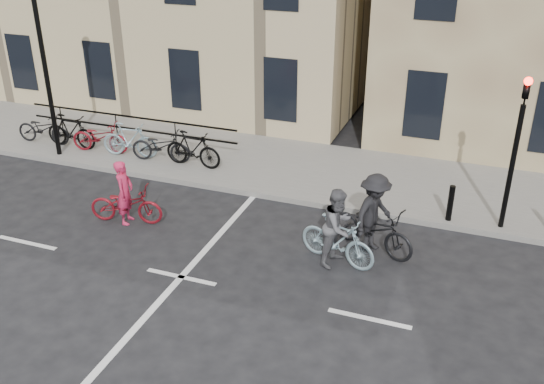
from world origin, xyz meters
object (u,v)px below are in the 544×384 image
(cyclist_dark, at_px, (373,221))
(lamp_post, at_px, (41,43))
(traffic_light, at_px, (518,135))
(cyclist_grey, at_px, (338,234))
(cyclist_pink, at_px, (126,201))

(cyclist_dark, bearing_deg, lamp_post, 101.03)
(lamp_post, xyz_separation_m, cyclist_dark, (10.00, -1.91, -2.76))
(traffic_light, bearing_deg, cyclist_dark, -145.54)
(traffic_light, relative_size, cyclist_grey, 2.08)
(traffic_light, distance_m, lamp_post, 12.74)
(traffic_light, height_order, cyclist_grey, traffic_light)
(cyclist_dark, bearing_deg, cyclist_grey, 163.68)
(cyclist_dark, bearing_deg, cyclist_pink, 119.60)
(cyclist_dark, bearing_deg, traffic_light, -33.68)
(lamp_post, relative_size, cyclist_pink, 2.78)
(cyclist_pink, bearing_deg, traffic_light, -84.41)
(cyclist_grey, distance_m, cyclist_dark, 0.98)
(traffic_light, xyz_separation_m, cyclist_dark, (-2.70, -1.85, -1.72))
(traffic_light, distance_m, cyclist_dark, 3.70)
(cyclist_pink, xyz_separation_m, cyclist_grey, (5.27, 0.03, 0.15))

